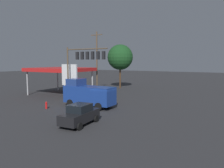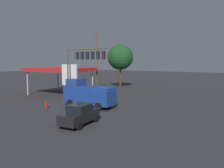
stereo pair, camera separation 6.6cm
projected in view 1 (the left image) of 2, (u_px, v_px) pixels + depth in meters
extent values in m
plane|color=#2D2D30|center=(104.00, 109.00, 26.98)|extent=(200.00, 200.00, 0.00)
cylinder|color=brown|center=(68.00, 76.00, 29.52)|extent=(0.20, 0.20, 7.70)
cylinder|color=brown|center=(86.00, 49.00, 27.58)|extent=(6.26, 0.14, 0.14)
cube|color=black|center=(77.00, 56.00, 28.40)|extent=(0.36, 0.28, 1.00)
sphere|color=#FF4141|center=(78.00, 53.00, 28.53)|extent=(0.22, 0.22, 0.22)
sphere|color=#392305|center=(78.00, 56.00, 28.56)|extent=(0.22, 0.22, 0.22)
sphere|color=black|center=(78.00, 58.00, 28.59)|extent=(0.22, 0.22, 0.22)
cube|color=black|center=(82.00, 56.00, 27.99)|extent=(0.36, 0.28, 1.00)
sphere|color=#FF4141|center=(83.00, 53.00, 28.12)|extent=(0.22, 0.22, 0.22)
sphere|color=#392305|center=(83.00, 56.00, 28.15)|extent=(0.22, 0.22, 0.22)
sphere|color=black|center=(83.00, 58.00, 28.18)|extent=(0.22, 0.22, 0.22)
cube|color=black|center=(87.00, 56.00, 27.59)|extent=(0.36, 0.28, 1.00)
sphere|color=#FF4141|center=(88.00, 53.00, 27.71)|extent=(0.22, 0.22, 0.22)
sphere|color=#392305|center=(88.00, 56.00, 27.74)|extent=(0.22, 0.22, 0.22)
sphere|color=black|center=(88.00, 58.00, 27.77)|extent=(0.22, 0.22, 0.22)
cube|color=black|center=(93.00, 55.00, 27.18)|extent=(0.36, 0.28, 1.00)
sphere|color=#FF4141|center=(93.00, 53.00, 27.30)|extent=(0.22, 0.22, 0.22)
sphere|color=#392305|center=(93.00, 56.00, 27.33)|extent=(0.22, 0.22, 0.22)
sphere|color=black|center=(93.00, 58.00, 27.37)|extent=(0.22, 0.22, 0.22)
cube|color=black|center=(98.00, 55.00, 26.77)|extent=(0.36, 0.28, 1.00)
sphere|color=#FF4141|center=(99.00, 53.00, 26.89)|extent=(0.22, 0.22, 0.22)
sphere|color=#392305|center=(99.00, 55.00, 26.93)|extent=(0.22, 0.22, 0.22)
sphere|color=black|center=(99.00, 58.00, 26.96)|extent=(0.22, 0.22, 0.22)
cube|color=black|center=(104.00, 55.00, 26.36)|extent=(0.36, 0.28, 1.00)
sphere|color=#FF4141|center=(104.00, 53.00, 26.49)|extent=(0.22, 0.22, 0.22)
sphere|color=#392305|center=(104.00, 55.00, 26.52)|extent=(0.22, 0.22, 0.22)
sphere|color=black|center=(104.00, 58.00, 26.55)|extent=(0.22, 0.22, 0.22)
cylinder|color=brown|center=(97.00, 62.00, 40.37)|extent=(0.26, 0.26, 11.24)
cube|color=brown|center=(97.00, 35.00, 39.84)|extent=(2.40, 0.14, 0.14)
cube|color=red|center=(60.00, 69.00, 38.42)|extent=(9.75, 8.48, 0.60)
cube|color=red|center=(76.00, 69.00, 42.07)|extent=(9.75, 0.06, 0.36)
cylinder|color=#B7B7BC|center=(92.00, 82.00, 39.64)|extent=(0.24, 0.24, 4.11)
cylinder|color=#B7B7BC|center=(58.00, 80.00, 43.93)|extent=(0.24, 0.24, 4.11)
cylinder|color=#B7B7BC|center=(65.00, 86.00, 33.40)|extent=(0.24, 0.24, 4.11)
cylinder|color=#B7B7BC|center=(27.00, 83.00, 37.69)|extent=(0.24, 0.24, 4.11)
cylinder|color=#B7B7BC|center=(70.00, 83.00, 30.90)|extent=(0.24, 0.24, 5.44)
cube|color=white|center=(69.00, 75.00, 30.77)|extent=(2.65, 0.24, 2.98)
cube|color=black|center=(70.00, 75.00, 30.88)|extent=(1.85, 0.04, 1.04)
cube|color=black|center=(80.00, 116.00, 20.23)|extent=(2.14, 4.53, 0.90)
cube|color=black|center=(80.00, 108.00, 20.15)|extent=(1.81, 2.12, 0.70)
cylinder|color=black|center=(79.00, 127.00, 18.60)|extent=(0.27, 0.68, 0.66)
cylinder|color=black|center=(62.00, 124.00, 19.39)|extent=(0.27, 0.68, 0.66)
cylinder|color=black|center=(96.00, 119.00, 21.16)|extent=(0.27, 0.68, 0.66)
cylinder|color=black|center=(80.00, 117.00, 21.96)|extent=(0.27, 0.68, 0.66)
cube|color=navy|center=(89.00, 95.00, 27.92)|extent=(6.82, 2.36, 2.20)
cube|color=navy|center=(76.00, 82.00, 28.82)|extent=(1.82, 2.13, 0.90)
cylinder|color=black|center=(70.00, 103.00, 28.16)|extent=(0.96, 0.23, 0.96)
cylinder|color=black|center=(81.00, 100.00, 30.16)|extent=(0.96, 0.23, 0.96)
cylinder|color=black|center=(98.00, 107.00, 25.91)|extent=(0.96, 0.23, 0.96)
cylinder|color=black|center=(109.00, 103.00, 27.91)|extent=(0.96, 0.23, 0.96)
cylinder|color=#4C331E|center=(120.00, 77.00, 47.37)|extent=(0.36, 0.36, 4.79)
sphere|color=#19471E|center=(120.00, 57.00, 46.92)|extent=(5.46, 5.46, 5.46)
cylinder|color=red|center=(46.00, 106.00, 27.02)|extent=(0.24, 0.24, 0.70)
sphere|color=red|center=(46.00, 103.00, 26.98)|extent=(0.22, 0.22, 0.22)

